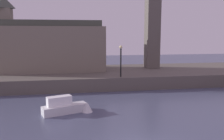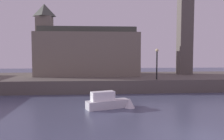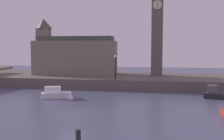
{
  "view_description": "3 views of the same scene",
  "coord_description": "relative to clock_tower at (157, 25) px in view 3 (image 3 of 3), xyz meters",
  "views": [
    {
      "loc": [
        -3.89,
        -12.28,
        6.34
      ],
      "look_at": [
        0.62,
        14.66,
        2.33
      ],
      "focal_mm": 39.57,
      "sensor_mm": 36.0,
      "label": 1
    },
    {
      "loc": [
        -5.69,
        -11.9,
        4.53
      ],
      "look_at": [
        -3.46,
        15.79,
        2.56
      ],
      "focal_mm": 37.98,
      "sensor_mm": 36.0,
      "label": 2
    },
    {
      "loc": [
        7.68,
        -22.8,
        6.17
      ],
      "look_at": [
        1.08,
        15.29,
        2.84
      ],
      "focal_mm": 42.17,
      "sensor_mm": 36.0,
      "label": 3
    }
  ],
  "objects": [
    {
      "name": "ground_plane",
      "position": [
        -7.56,
        -21.55,
        -9.85
      ],
      "size": [
        120.0,
        120.0,
        0.0
      ],
      "primitive_type": "plane",
      "color": "#474C66"
    },
    {
      "name": "far_embankment",
      "position": [
        -7.56,
        -1.55,
        -9.1
      ],
      "size": [
        70.0,
        12.0,
        1.5
      ],
      "primitive_type": "cube",
      "color": "#5B544C",
      "rests_on": "ground"
    },
    {
      "name": "clock_tower",
      "position": [
        0.0,
        0.0,
        0.0
      ],
      "size": [
        2.03,
        2.08,
        16.19
      ],
      "color": "#5B544C",
      "rests_on": "far_embankment"
    },
    {
      "name": "parliament_hall",
      "position": [
        -14.41,
        -0.26,
        -5.08
      ],
      "size": [
        13.87,
        5.95,
        9.7
      ],
      "color": "slate",
      "rests_on": "far_embankment"
    },
    {
      "name": "streetlamp",
      "position": [
        -5.89,
        -6.67,
        -6.11
      ],
      "size": [
        0.36,
        0.36,
        3.55
      ],
      "color": "black",
      "rests_on": "far_embankment"
    },
    {
      "name": "boat_ferry_white",
      "position": [
        -11.79,
        -14.25,
        -9.34
      ],
      "size": [
        4.29,
        2.2,
        1.49
      ],
      "color": "silver",
      "rests_on": "ground"
    },
    {
      "name": "boat_barge_dark",
      "position": [
        7.31,
        -11.22,
        -9.34
      ],
      "size": [
        3.45,
        1.78,
        1.61
      ],
      "color": "#232328",
      "rests_on": "ground"
    }
  ]
}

